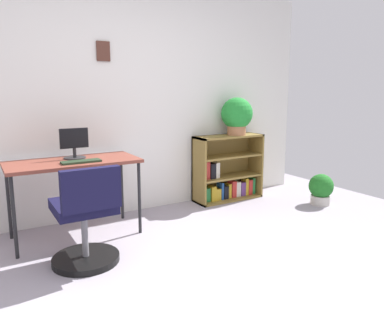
% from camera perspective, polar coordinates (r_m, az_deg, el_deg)
% --- Properties ---
extents(wall_back, '(5.20, 0.12, 2.50)m').
position_cam_1_polar(wall_back, '(4.01, -13.52, 8.59)').
color(wall_back, silver).
rests_on(wall_back, ground_plane).
extents(desk, '(1.15, 0.55, 0.71)m').
position_cam_1_polar(desk, '(3.51, -17.82, -1.56)').
color(desk, brown).
rests_on(desk, ground_plane).
extents(monitor, '(0.26, 0.20, 0.28)m').
position_cam_1_polar(monitor, '(3.57, -17.70, 1.71)').
color(monitor, '#262628').
rests_on(monitor, desk).
extents(keyboard, '(0.34, 0.12, 0.02)m').
position_cam_1_polar(keyboard, '(3.37, -16.73, -0.83)').
color(keyboard, '#223421').
rests_on(keyboard, desk).
extents(office_chair, '(0.52, 0.55, 0.80)m').
position_cam_1_polar(office_chair, '(2.97, -16.03, -9.79)').
color(office_chair, black).
rests_on(office_chair, ground_plane).
extents(bookshelf_low, '(0.87, 0.30, 0.80)m').
position_cam_1_polar(bookshelf_low, '(4.60, 5.23, -2.43)').
color(bookshelf_low, olive).
rests_on(bookshelf_low, ground_plane).
extents(potted_plant_on_shelf, '(0.38, 0.38, 0.45)m').
position_cam_1_polar(potted_plant_on_shelf, '(4.53, 6.92, 6.31)').
color(potted_plant_on_shelf, '#9E6642').
rests_on(potted_plant_on_shelf, bookshelf_low).
extents(potted_plant_floor, '(0.29, 0.29, 0.37)m').
position_cam_1_polar(potted_plant_floor, '(4.64, 19.26, -4.77)').
color(potted_plant_floor, '#B7B2A8').
rests_on(potted_plant_floor, ground_plane).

